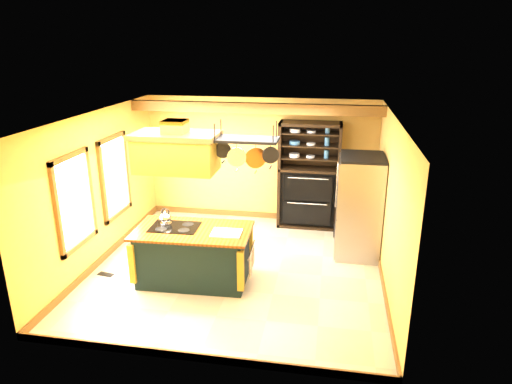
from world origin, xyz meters
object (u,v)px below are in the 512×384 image
(range_hood, at_px, (176,150))
(refrigerator, at_px, (358,208))
(kitchen_island, at_px, (194,255))
(hutch, at_px, (309,186))
(pot_rack, at_px, (246,145))

(range_hood, bearing_deg, refrigerator, 27.31)
(kitchen_island, relative_size, hutch, 0.85)
(refrigerator, bearing_deg, pot_rack, -140.28)
(range_hood, distance_m, hutch, 3.62)
(kitchen_island, bearing_deg, range_hood, 178.23)
(range_hood, height_order, pot_rack, same)
(kitchen_island, bearing_deg, hutch, 56.17)
(range_hood, bearing_deg, hutch, 55.27)
(range_hood, distance_m, refrigerator, 3.53)
(kitchen_island, height_order, refrigerator, refrigerator)
(range_hood, bearing_deg, pot_rack, 0.14)
(refrigerator, height_order, hutch, hutch)
(range_hood, distance_m, pot_rack, 1.11)
(kitchen_island, height_order, range_hood, range_hood)
(pot_rack, relative_size, refrigerator, 0.55)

